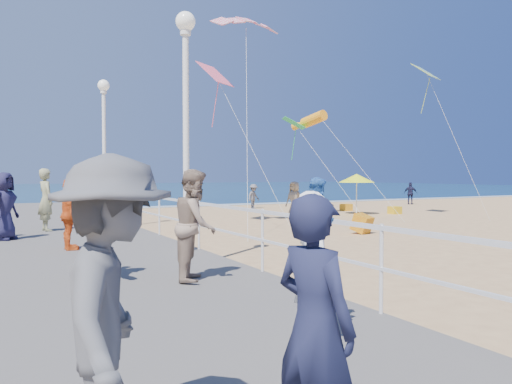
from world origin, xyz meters
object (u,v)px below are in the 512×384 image
woman_holding_toddler (314,267)px  spectator_5 (99,236)px  spectator_1 (195,225)px  spectator_4 (4,206)px  spectator_2 (112,313)px  toddler_held (318,217)px  beach_chair_left (346,207)px  lamp_post_far (104,134)px  spectator_6 (46,200)px  beach_chair_right (395,210)px  spectator_0 (315,326)px  beach_walker_c (294,200)px  beach_walker_a (254,196)px  lamp_post_mid (186,105)px  box_kite (362,225)px  spectator_3 (69,214)px  beach_walker_b (411,193)px  beach_umbrella (357,178)px

woman_holding_toddler → spectator_5: (-1.29, 4.22, -0.07)m
spectator_1 → woman_holding_toddler: bearing=-152.2°
spectator_4 → spectator_2: bearing=-143.9°
toddler_held → beach_chair_left: toddler_held is taller
lamp_post_far → spectator_6: size_ratio=2.82×
spectator_4 → beach_chair_right: size_ratio=3.21×
lamp_post_far → beach_chair_right: size_ratio=9.67×
spectator_0 → beach_walker_c: spectator_0 is taller
beach_walker_a → beach_chair_right: 8.70m
lamp_post_mid → beach_walker_a: size_ratio=3.52×
spectator_4 → box_kite: (11.30, -0.71, -0.98)m
woman_holding_toddler → spectator_2: bearing=127.7°
spectator_3 → spectator_6: (-0.07, 4.35, 0.13)m
spectator_1 → beach_chair_left: 21.83m
lamp_post_far → toddler_held: size_ratio=6.46×
spectator_0 → beach_walker_b: size_ratio=1.02×
spectator_3 → beach_chair_right: (17.49, 8.05, -1.01)m
spectator_3 → spectator_6: 4.35m
beach_chair_right → spectator_2: bearing=-137.3°
lamp_post_far → beach_chair_left: 15.16m
toddler_held → spectator_1: spectator_1 is taller
beach_walker_a → beach_walker_b: (11.78, -1.44, 0.02)m
spectator_3 → beach_walker_b: spectator_3 is taller
spectator_5 → spectator_6: size_ratio=0.74×
toddler_held → spectator_0: (-1.31, -1.82, -0.47)m
spectator_5 → beach_chair_right: size_ratio=2.55×
spectator_2 → beach_chair_left: (17.66, 20.12, -1.11)m
woman_holding_toddler → beach_umbrella: beach_umbrella is taller
spectator_4 → beach_chair_left: spectator_4 is taller
spectator_2 → spectator_6: (0.89, 13.32, 0.03)m
spectator_1 → beach_walker_c: bearing=-9.5°
spectator_1 → beach_chair_right: spectator_1 is taller
spectator_2 → beach_walker_a: spectator_2 is taller
spectator_0 → beach_chair_right: spectator_0 is taller
beach_walker_b → beach_chair_left: beach_walker_b is taller
lamp_post_mid → spectator_0: lamp_post_mid is taller
toddler_held → spectator_4: size_ratio=0.47×
spectator_5 → beach_umbrella: (15.42, 12.21, 0.81)m
beach_umbrella → spectator_6: bearing=-164.4°
beach_walker_a → beach_chair_left: bearing=-72.7°
spectator_1 → beach_chair_right: bearing=-23.8°
lamp_post_far → spectator_0: bearing=-97.3°
spectator_4 → spectator_5: bearing=-133.9°
woman_holding_toddler → beach_umbrella: (14.13, 16.42, 0.74)m
toddler_held → spectator_2: size_ratio=0.45×
toddler_held → spectator_4: spectator_4 is taller
beach_walker_a → beach_umbrella: 7.27m
spectator_4 → lamp_post_far: bearing=-0.0°
lamp_post_far → spectator_0: lamp_post_far is taller
spectator_2 → spectator_1: bearing=-10.1°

